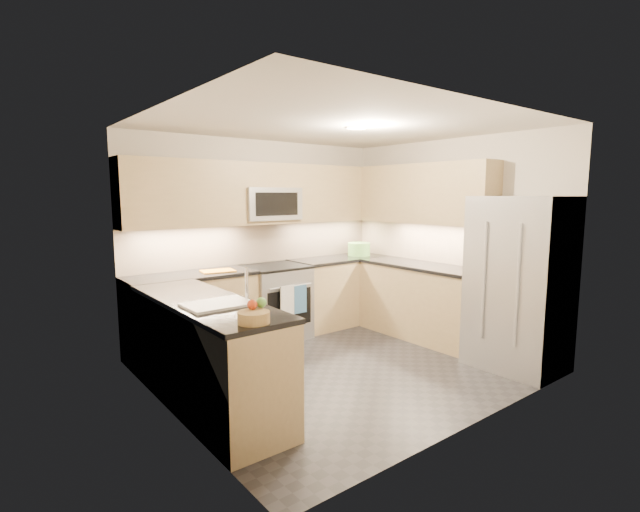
{
  "coord_description": "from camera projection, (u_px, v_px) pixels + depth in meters",
  "views": [
    {
      "loc": [
        -3.08,
        -3.59,
        1.82
      ],
      "look_at": [
        0.0,
        0.35,
        1.15
      ],
      "focal_mm": 26.0,
      "sensor_mm": 36.0,
      "label": 1
    }
  ],
  "objects": [
    {
      "name": "floor",
      "position": [
        340.0,
        366.0,
        4.92
      ],
      "size": [
        3.6,
        3.2,
        0.0
      ],
      "primitive_type": "cube",
      "color": "#252429",
      "rests_on": "ground"
    },
    {
      "name": "ceiling",
      "position": [
        342.0,
        125.0,
        4.59
      ],
      "size": [
        3.6,
        3.2,
        0.02
      ],
      "primitive_type": "cube",
      "color": "beige",
      "rests_on": "wall_back"
    },
    {
      "name": "wall_back",
      "position": [
        261.0,
        238.0,
        6.01
      ],
      "size": [
        3.6,
        0.02,
        2.5
      ],
      "primitive_type": "cube",
      "color": "beige",
      "rests_on": "floor"
    },
    {
      "name": "wall_front",
      "position": [
        478.0,
        270.0,
        3.51
      ],
      "size": [
        3.6,
        0.02,
        2.5
      ],
      "primitive_type": "cube",
      "color": "beige",
      "rests_on": "floor"
    },
    {
      "name": "wall_left",
      "position": [
        168.0,
        267.0,
        3.66
      ],
      "size": [
        0.02,
        3.2,
        2.5
      ],
      "primitive_type": "cube",
      "color": "beige",
      "rests_on": "floor"
    },
    {
      "name": "wall_right",
      "position": [
        449.0,
        239.0,
        5.86
      ],
      "size": [
        0.02,
        3.2,
        2.5
      ],
      "primitive_type": "cube",
      "color": "beige",
      "rests_on": "floor"
    },
    {
      "name": "base_cab_back_left",
      "position": [
        192.0,
        317.0,
        5.21
      ],
      "size": [
        1.42,
        0.6,
        0.9
      ],
      "primitive_type": "cube",
      "color": "tan",
      "rests_on": "floor"
    },
    {
      "name": "base_cab_back_right",
      "position": [
        339.0,
        292.0,
        6.55
      ],
      "size": [
        1.42,
        0.6,
        0.9
      ],
      "primitive_type": "cube",
      "color": "tan",
      "rests_on": "floor"
    },
    {
      "name": "base_cab_right",
      "position": [
        422.0,
        302.0,
        5.9
      ],
      "size": [
        0.6,
        1.7,
        0.9
      ],
      "primitive_type": "cube",
      "color": "tan",
      "rests_on": "floor"
    },
    {
      "name": "base_cab_peninsula",
      "position": [
        207.0,
        356.0,
        3.95
      ],
      "size": [
        0.6,
        2.0,
        0.9
      ],
      "primitive_type": "cube",
      "color": "tan",
      "rests_on": "floor"
    },
    {
      "name": "countertop_back_left",
      "position": [
        190.0,
        276.0,
        5.15
      ],
      "size": [
        1.42,
        0.63,
        0.04
      ],
      "primitive_type": "cube",
      "color": "black",
      "rests_on": "base_cab_back_left"
    },
    {
      "name": "countertop_back_right",
      "position": [
        340.0,
        259.0,
        6.48
      ],
      "size": [
        1.42,
        0.63,
        0.04
      ],
      "primitive_type": "cube",
      "color": "black",
      "rests_on": "base_cab_back_right"
    },
    {
      "name": "countertop_right",
      "position": [
        423.0,
        266.0,
        5.84
      ],
      "size": [
        0.63,
        1.7,
        0.04
      ],
      "primitive_type": "cube",
      "color": "black",
      "rests_on": "base_cab_right"
    },
    {
      "name": "countertop_peninsula",
      "position": [
        205.0,
        302.0,
        3.89
      ],
      "size": [
        0.63,
        2.0,
        0.04
      ],
      "primitive_type": "cube",
      "color": "black",
      "rests_on": "base_cab_peninsula"
    },
    {
      "name": "upper_cab_back",
      "position": [
        267.0,
        194.0,
        5.8
      ],
      "size": [
        3.6,
        0.35,
        0.75
      ],
      "primitive_type": "cube",
      "color": "tan",
      "rests_on": "wall_back"
    },
    {
      "name": "upper_cab_right",
      "position": [
        424.0,
        194.0,
        5.89
      ],
      "size": [
        0.35,
        1.95,
        0.75
      ],
      "primitive_type": "cube",
      "color": "tan",
      "rests_on": "wall_right"
    },
    {
      "name": "backsplash_back",
      "position": [
        261.0,
        243.0,
        6.01
      ],
      "size": [
        3.6,
        0.01,
        0.51
      ],
      "primitive_type": "cube",
      "color": "#C6AB8F",
      "rests_on": "wall_back"
    },
    {
      "name": "backsplash_right",
      "position": [
        421.0,
        241.0,
        6.21
      ],
      "size": [
        0.01,
        2.3,
        0.51
      ],
      "primitive_type": "cube",
      "color": "#C6AB8F",
      "rests_on": "wall_right"
    },
    {
      "name": "gas_range",
      "position": [
        275.0,
        303.0,
        5.86
      ],
      "size": [
        0.76,
        0.65,
        0.91
      ],
      "primitive_type": "cube",
      "color": "gray",
      "rests_on": "floor"
    },
    {
      "name": "range_cooktop",
      "position": [
        275.0,
        267.0,
        5.8
      ],
      "size": [
        0.76,
        0.65,
        0.03
      ],
      "primitive_type": "cube",
      "color": "black",
      "rests_on": "gas_range"
    },
    {
      "name": "oven_door_glass",
      "position": [
        290.0,
        308.0,
        5.6
      ],
      "size": [
        0.62,
        0.02,
        0.45
      ],
      "primitive_type": "cube",
      "color": "black",
      "rests_on": "gas_range"
    },
    {
      "name": "oven_handle",
      "position": [
        291.0,
        286.0,
        5.55
      ],
      "size": [
        0.6,
        0.02,
        0.02
      ],
      "primitive_type": "cylinder",
      "rotation": [
        0.0,
        1.57,
        0.0
      ],
      "color": "#B2B5BA",
      "rests_on": "gas_range"
    },
    {
      "name": "microwave",
      "position": [
        268.0,
        204.0,
        5.79
      ],
      "size": [
        0.76,
        0.4,
        0.4
      ],
      "primitive_type": "cube",
      "color": "#96999D",
      "rests_on": "upper_cab_back"
    },
    {
      "name": "microwave_door",
      "position": [
        277.0,
        204.0,
        5.63
      ],
      "size": [
        0.6,
        0.01,
        0.28
      ],
      "primitive_type": "cube",
      "color": "black",
      "rests_on": "microwave"
    },
    {
      "name": "refrigerator",
      "position": [
        519.0,
        284.0,
        4.79
      ],
      "size": [
        0.7,
        0.9,
        1.8
      ],
      "primitive_type": "cube",
      "color": "#9FA1A7",
      "rests_on": "floor"
    },
    {
      "name": "fridge_handle_left",
      "position": [
        517.0,
        286.0,
        4.42
      ],
      "size": [
        0.02,
        0.02,
        1.2
      ],
      "primitive_type": "cylinder",
      "color": "#B2B5BA",
      "rests_on": "refrigerator"
    },
    {
      "name": "fridge_handle_right",
      "position": [
        484.0,
        280.0,
        4.7
      ],
      "size": [
        0.02,
        0.02,
        1.2
      ],
      "primitive_type": "cylinder",
      "color": "#B2B5BA",
      "rests_on": "refrigerator"
    },
    {
      "name": "sink_basin",
      "position": [
        218.0,
        313.0,
        3.7
      ],
      "size": [
        0.52,
        0.38,
        0.16
      ],
      "primitive_type": "cube",
      "color": "white",
      "rests_on": "base_cab_peninsula"
    },
    {
      "name": "faucet",
      "position": [
        247.0,
        284.0,
        3.83
      ],
      "size": [
        0.03,
        0.03,
        0.28
      ],
      "primitive_type": "cylinder",
      "color": "silver",
      "rests_on": "countertop_peninsula"
    },
    {
      "name": "utensil_bowl",
      "position": [
        359.0,
        249.0,
        6.68
      ],
      "size": [
        0.35,
        0.35,
        0.18
      ],
      "primitive_type": "cylinder",
      "rotation": [
        0.0,
        0.0,
        -0.09
      ],
      "color": "#5EA245",
      "rests_on": "countertop_back_right"
    },
    {
      "name": "cutting_board",
      "position": [
        218.0,
        271.0,
        5.31
      ],
      "size": [
        0.41,
        0.32,
        0.01
      ],
      "primitive_type": "cube",
      "rotation": [
        0.0,
        0.0,
        -0.18
      ],
      "color": "#C57612",
      "rests_on": "countertop_back_left"
    },
    {
      "name": "fruit_basket",
      "position": [
        254.0,
        317.0,
        3.17
      ],
      "size": [
        0.26,
        0.26,
        0.08
      ],
      "primitive_type": "cylinder",
      "rotation": [
        0.0,
        0.0,
        0.21
      ],
      "color": "#A4834C",
      "rests_on": "countertop_peninsula"
    },
    {
      "name": "fruit_apple",
      "position": [
        252.0,
        305.0,
        3.23
      ],
      "size": [
        0.07,
        0.07,
        0.07
      ],
      "primitive_type": "sphere",
      "color": "#B63614",
      "rests_on": "fruit_basket"
    },
    {
      "name": "fruit_pear",
      "position": [
        261.0,
        303.0,
        3.29
      ],
      "size": [
        0.08,
        0.08,
        0.08
      ],
      "primitive_type": "sphere",
      "color": "#61A948",
      "rests_on": "fruit_basket"
    },
    {
      "name": "dish_towel_check",
      "position": [
        287.0,
        301.0,
        5.52
      ],
      "size": [
        0.2,
        0.03,
        0.38
      ],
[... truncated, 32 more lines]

